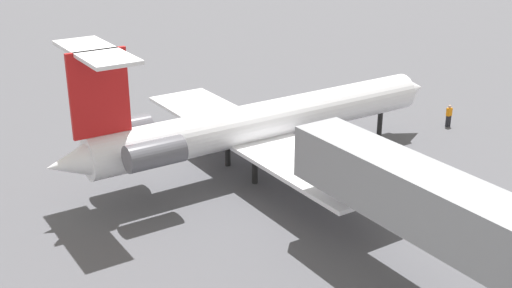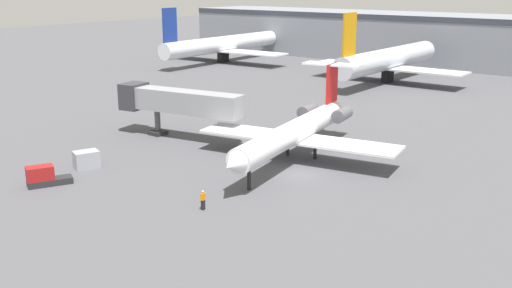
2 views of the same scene
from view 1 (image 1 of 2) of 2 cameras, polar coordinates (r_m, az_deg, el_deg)
ground_plane at (r=45.44m, az=3.04°, el=-0.20°), size 400.00×400.00×0.10m
regional_jet at (r=40.21m, az=-0.18°, el=1.93°), size 22.12×27.31×9.01m
jet_bridge at (r=27.26m, az=17.16°, el=-6.30°), size 16.52×5.80×6.13m
ground_crew_marshaller at (r=50.83m, az=16.49°, el=2.39°), size 0.34×0.45×1.69m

